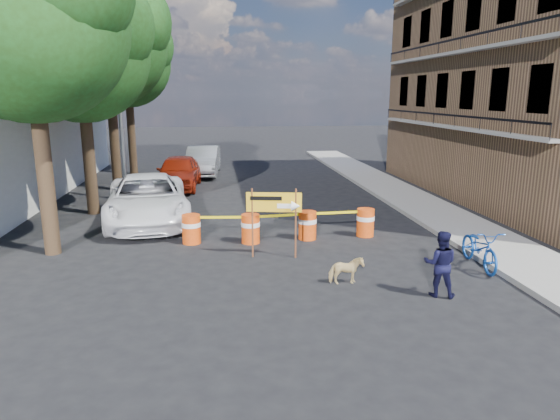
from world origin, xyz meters
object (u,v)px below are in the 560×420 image
object	(u,v)px
barrel_far_right	(365,222)
dog	(346,271)
sedan_red	(179,172)
detour_sign	(282,207)
pedestrian	(440,264)
barrel_far_left	(191,228)
suv_white	(147,199)
bicycle	(481,230)
barrel_mid_right	(307,225)
sedan_silver	(203,161)
barrel_mid_left	(251,228)

from	to	relation	value
barrel_far_right	dog	distance (m)	4.38
barrel_far_right	sedan_red	world-z (taller)	sedan_red
detour_sign	pedestrian	world-z (taller)	detour_sign
barrel_far_right	barrel_far_left	bearing A→B (deg)	-178.90
sedan_red	dog	bearing A→B (deg)	-66.70
suv_white	sedan_red	world-z (taller)	suv_white
detour_sign	suv_white	distance (m)	6.28
bicycle	suv_white	size ratio (longest dim) A/B	0.34
pedestrian	dog	bearing A→B (deg)	-4.82
bicycle	suv_white	world-z (taller)	bicycle
sedan_red	barrel_mid_right	bearing A→B (deg)	-60.56
suv_white	sedan_red	size ratio (longest dim) A/B	1.28
detour_sign	sedan_silver	xyz separation A→B (m)	(-2.50, 15.29, -0.65)
barrel_far_right	dog	world-z (taller)	barrel_far_right
barrel_mid_right	suv_white	size ratio (longest dim) A/B	0.15
barrel_mid_left	sedan_silver	xyz separation A→B (m)	(-1.74, 13.75, 0.34)
pedestrian	suv_white	world-z (taller)	suv_white
pedestrian	barrel_mid_left	bearing A→B (deg)	-28.10
barrel_mid_left	sedan_red	distance (m)	10.06
detour_sign	dog	distance (m)	2.78
barrel_mid_left	suv_white	bearing A→B (deg)	138.65
barrel_mid_left	dog	world-z (taller)	barrel_mid_left
sedan_red	pedestrian	bearing A→B (deg)	-61.37
barrel_mid_left	bicycle	bearing A→B (deg)	-27.07
barrel_far_left	pedestrian	world-z (taller)	pedestrian
barrel_mid_right	detour_sign	xyz separation A→B (m)	(-1.05, -1.73, 0.98)
barrel_far_right	suv_white	world-z (taller)	suv_white
suv_white	bicycle	bearing A→B (deg)	-39.90
barrel_far_left	barrel_far_right	world-z (taller)	same
detour_sign	bicycle	distance (m)	5.32
detour_sign	dog	bearing A→B (deg)	-48.97
barrel_mid_left	barrel_far_right	distance (m)	3.75
barrel_far_right	sedan_silver	bearing A→B (deg)	112.17
pedestrian	sedan_red	size ratio (longest dim) A/B	0.32
barrel_far_left	sedan_silver	bearing A→B (deg)	89.71
suv_white	pedestrian	bearing A→B (deg)	-53.18
barrel_mid_right	sedan_red	xyz separation A→B (m)	(-4.64, 9.46, 0.33)
barrel_far_right	bicycle	bearing A→B (deg)	-57.19
bicycle	sedan_red	world-z (taller)	bicycle
sedan_silver	detour_sign	bearing A→B (deg)	-76.68
sedan_red	sedan_silver	size ratio (longest dim) A/B	0.96
suv_white	barrel_far_right	bearing A→B (deg)	-27.89
barrel_mid_right	detour_sign	bearing A→B (deg)	-121.41
barrel_mid_left	sedan_red	bearing A→B (deg)	106.35
sedan_silver	pedestrian	bearing A→B (deg)	-68.80
barrel_far_left	barrel_mid_right	world-z (taller)	same
barrel_mid_left	sedan_silver	distance (m)	13.86
barrel_far_left	sedan_red	size ratio (longest dim) A/B	0.19
barrel_far_right	pedestrian	distance (m)	5.01
bicycle	sedan_silver	xyz separation A→B (m)	(-7.60, 16.74, -0.22)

